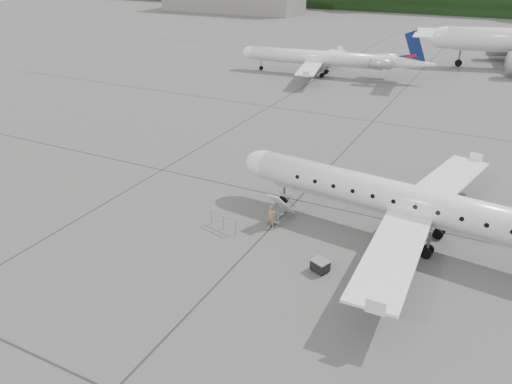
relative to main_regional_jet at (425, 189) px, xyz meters
The scene contains 8 objects.
ground 6.45m from the main_regional_jet, 117.99° to the right, with size 320.00×320.00×0.00m, color #575755.
treeline 125.32m from the main_regional_jet, 91.14° to the left, with size 260.00×4.00×8.00m, color black.
main_regional_jet is the anchor object (origin of this frame).
airstair 9.11m from the main_regional_jet, behind, with size 0.85×2.33×2.28m, color white, non-canonical shape.
passenger 9.61m from the main_regional_jet, 163.39° to the right, with size 0.61×0.40×1.66m, color #8F714E.
safety_railing 12.63m from the main_regional_jet, 159.91° to the right, with size 2.20×0.08×1.00m, color gray, non-canonical shape.
baggage_cart 7.86m from the main_regional_jet, 126.30° to the right, with size 0.92×0.74×0.79m, color black, non-canonical shape.
bg_regional_left 45.78m from the main_regional_jet, 118.35° to the left, with size 26.18×18.85×6.87m, color white, non-canonical shape.
Camera 1 is at (5.67, -23.57, 16.45)m, focal length 35.00 mm.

